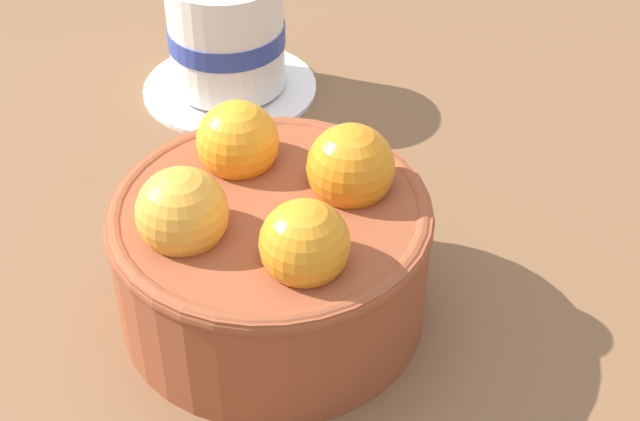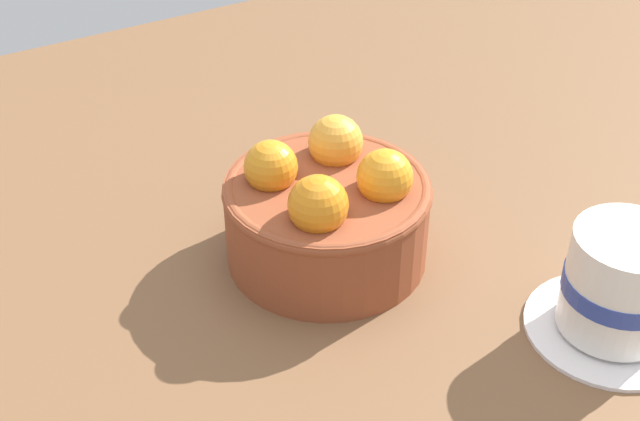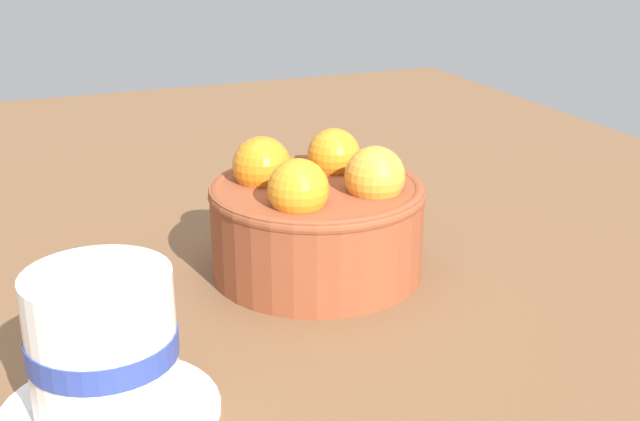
{
  "view_description": "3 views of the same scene",
  "coord_description": "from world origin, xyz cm",
  "views": [
    {
      "loc": [
        -16.52,
        28.21,
        32.8
      ],
      "look_at": [
        -1.24,
        -2.47,
        4.74
      ],
      "focal_mm": 53.8,
      "sensor_mm": 36.0,
      "label": 1
    },
    {
      "loc": [
        -25.49,
        -42.3,
        39.85
      ],
      "look_at": [
        -0.22,
        0.61,
        3.74
      ],
      "focal_mm": 48.96,
      "sensor_mm": 36.0,
      "label": 2
    },
    {
      "loc": [
        48.35,
        -19.74,
        23.91
      ],
      "look_at": [
        0.31,
        0.08,
        4.58
      ],
      "focal_mm": 46.52,
      "sensor_mm": 36.0,
      "label": 3
    }
  ],
  "objects": [
    {
      "name": "terracotta_bowl",
      "position": [
        0.01,
        -0.01,
        4.03
      ],
      "size": [
        14.56,
        14.56,
        9.28
      ],
      "color": "brown",
      "rests_on": "ground_plane"
    },
    {
      "name": "coffee_cup",
      "position": [
        11.93,
        -16.03,
        3.57
      ],
      "size": [
        11.03,
        11.03,
        7.71
      ],
      "color": "white",
      "rests_on": "ground_plane"
    },
    {
      "name": "ground_plane",
      "position": [
        0.0,
        0.0,
        -2.03
      ],
      "size": [
        126.99,
        90.52,
        4.05
      ],
      "primitive_type": "cube",
      "color": "brown"
    }
  ]
}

